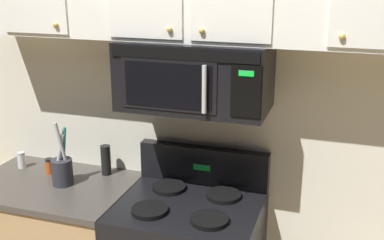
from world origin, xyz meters
TOP-DOWN VIEW (x-y plane):
  - back_wall at (0.00, 0.79)m, footprint 5.20×0.10m
  - over_range_microwave at (-0.00, 0.54)m, footprint 0.76×0.43m
  - utensil_crock_charcoal at (-0.77, 0.43)m, footprint 0.12×0.12m
  - salt_shaker at (-1.15, 0.56)m, footprint 0.05×0.05m
  - pepper_mill at (-0.60, 0.64)m, footprint 0.06×0.06m
  - spice_jar at (-0.93, 0.54)m, footprint 0.05×0.05m

SIDE VIEW (x-z plane):
  - spice_jar at x=-0.93m, z-range 0.90..1.00m
  - salt_shaker at x=-1.15m, z-range 0.90..1.00m
  - pepper_mill at x=-0.60m, z-range 0.90..1.08m
  - utensil_crock_charcoal at x=-0.77m, z-range 0.80..1.19m
  - back_wall at x=0.00m, z-range 0.00..2.70m
  - over_range_microwave at x=0.00m, z-range 1.40..1.75m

